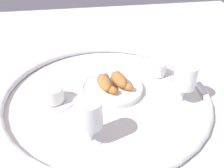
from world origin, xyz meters
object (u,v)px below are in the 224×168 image
at_px(croissant_small, 120,80).
at_px(sugar_packet, 58,81).
at_px(coffee_cup_far, 156,70).
at_px(coffee_cup_near, 53,96).
at_px(pastry_plate, 112,88).
at_px(juice_glass_left, 89,115).
at_px(croissant_large, 106,82).
at_px(juice_glass_right, 185,78).

distance_m(croissant_small, sugar_packet, 0.25).
bearing_deg(coffee_cup_far, coffee_cup_near, -75.45).
xyz_separation_m(croissant_small, coffee_cup_near, (0.04, -0.24, -0.02)).
height_order(croissant_small, coffee_cup_far, croissant_small).
bearing_deg(pastry_plate, coffee_cup_near, -81.92).
relative_size(pastry_plate, sugar_packet, 4.54).
bearing_deg(sugar_packet, juice_glass_left, -22.60).
bearing_deg(coffee_cup_near, croissant_large, 97.96).
xyz_separation_m(croissant_large, coffee_cup_far, (-0.08, 0.22, -0.02)).
xyz_separation_m(coffee_cup_far, juice_glass_right, (0.18, 0.03, 0.07)).
xyz_separation_m(croissant_large, juice_glass_right, (0.10, 0.25, 0.05)).
height_order(croissant_large, juice_glass_right, juice_glass_right).
relative_size(croissant_small, juice_glass_right, 0.95).
xyz_separation_m(pastry_plate, juice_glass_left, (0.23, -0.10, 0.08)).
relative_size(pastry_plate, croissant_small, 1.70).
relative_size(croissant_small, coffee_cup_near, 0.98).
xyz_separation_m(juice_glass_right, sugar_packet, (-0.20, -0.42, -0.09)).
relative_size(pastry_plate, croissant_large, 1.67).
relative_size(pastry_plate, coffee_cup_near, 1.67).
xyz_separation_m(juice_glass_left, juice_glass_right, (-0.13, 0.33, -0.00)).
height_order(croissant_small, coffee_cup_near, croissant_small).
height_order(pastry_plate, juice_glass_right, juice_glass_right).
xyz_separation_m(pastry_plate, sugar_packet, (-0.09, -0.20, -0.01)).
bearing_deg(croissant_large, juice_glass_right, 68.62).
relative_size(coffee_cup_near, coffee_cup_far, 1.00).
distance_m(pastry_plate, coffee_cup_far, 0.21).
bearing_deg(coffee_cup_near, juice_glass_left, 28.16).
relative_size(croissant_large, juice_glass_right, 0.97).
bearing_deg(pastry_plate, sugar_packet, -115.63).
bearing_deg(pastry_plate, croissant_large, -80.97).
xyz_separation_m(coffee_cup_near, juice_glass_left, (0.20, 0.11, 0.07)).
distance_m(pastry_plate, croissant_small, 0.04).
xyz_separation_m(croissant_small, coffee_cup_far, (-0.07, 0.16, -0.02)).
xyz_separation_m(croissant_small, juice_glass_left, (0.23, -0.13, 0.05)).
height_order(croissant_large, coffee_cup_near, croissant_large).
height_order(croissant_small, juice_glass_right, juice_glass_right).
bearing_deg(juice_glass_right, croissant_large, -111.38).
relative_size(croissant_small, sugar_packet, 2.66).
bearing_deg(croissant_small, sugar_packet, -111.48).
bearing_deg(coffee_cup_far, juice_glass_left, -44.45).
distance_m(pastry_plate, juice_glass_right, 0.26).
distance_m(coffee_cup_near, sugar_packet, 0.13).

